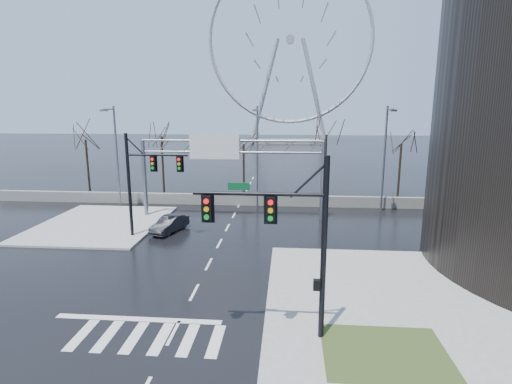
# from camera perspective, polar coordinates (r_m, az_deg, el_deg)

# --- Properties ---
(ground) EXTENTS (260.00, 260.00, 0.00)m
(ground) POSITION_cam_1_polar(r_m,az_deg,el_deg) (22.61, -8.81, -13.96)
(ground) COLOR black
(ground) RESTS_ON ground
(sidewalk_right_ext) EXTENTS (12.00, 10.00, 0.15)m
(sidewalk_right_ext) POSITION_cam_1_polar(r_m,az_deg,el_deg) (24.36, 16.51, -12.17)
(sidewalk_right_ext) COLOR gray
(sidewalk_right_ext) RESTS_ON ground
(sidewalk_far) EXTENTS (10.00, 12.00, 0.15)m
(sidewalk_far) POSITION_cam_1_polar(r_m,az_deg,el_deg) (36.85, -21.31, -4.24)
(sidewalk_far) COLOR gray
(sidewalk_far) RESTS_ON ground
(grass_strip) EXTENTS (5.00, 4.00, 0.02)m
(grass_strip) POSITION_cam_1_polar(r_m,az_deg,el_deg) (18.09, 17.96, -21.00)
(grass_strip) COLOR #2F3F1A
(grass_strip) RESTS_ON sidewalk_near
(barrier_wall) EXTENTS (52.00, 0.50, 1.10)m
(barrier_wall) POSITION_cam_1_polar(r_m,az_deg,el_deg) (41.12, -2.44, -1.11)
(barrier_wall) COLOR slate
(barrier_wall) RESTS_ON ground
(signal_mast_near) EXTENTS (5.52, 0.41, 8.00)m
(signal_mast_near) POSITION_cam_1_polar(r_m,az_deg,el_deg) (16.48, 5.03, -5.59)
(signal_mast_near) COLOR black
(signal_mast_near) RESTS_ON ground
(signal_mast_far) EXTENTS (4.72, 0.41, 8.00)m
(signal_mast_far) POSITION_cam_1_polar(r_m,az_deg,el_deg) (31.09, -15.85, 2.24)
(signal_mast_far) COLOR black
(signal_mast_far) RESTS_ON ground
(sign_gantry) EXTENTS (16.36, 0.40, 7.60)m
(sign_gantry) POSITION_cam_1_polar(r_m,az_deg,el_deg) (35.43, -4.10, 4.37)
(sign_gantry) COLOR slate
(sign_gantry) RESTS_ON ground
(streetlight_left) EXTENTS (0.50, 2.55, 10.00)m
(streetlight_left) POSITION_cam_1_polar(r_m,az_deg,el_deg) (41.72, -19.50, 5.84)
(streetlight_left) COLOR slate
(streetlight_left) RESTS_ON ground
(streetlight_mid) EXTENTS (0.50, 2.55, 10.00)m
(streetlight_mid) POSITION_cam_1_polar(r_m,az_deg,el_deg) (38.23, 0.15, 6.02)
(streetlight_mid) COLOR slate
(streetlight_mid) RESTS_ON ground
(streetlight_right) EXTENTS (0.50, 2.55, 10.00)m
(streetlight_right) POSITION_cam_1_polar(r_m,az_deg,el_deg) (39.17, 18.02, 5.58)
(streetlight_right) COLOR slate
(streetlight_right) RESTS_ON ground
(tree_far_left) EXTENTS (3.50, 3.50, 7.00)m
(tree_far_left) POSITION_cam_1_polar(r_m,az_deg,el_deg) (49.60, -23.12, 6.07)
(tree_far_left) COLOR black
(tree_far_left) RESTS_ON ground
(tree_left) EXTENTS (3.75, 3.75, 7.50)m
(tree_left) POSITION_cam_1_polar(r_m,az_deg,el_deg) (45.61, -13.32, 6.78)
(tree_left) COLOR black
(tree_left) RESTS_ON ground
(tree_center) EXTENTS (3.25, 3.25, 6.50)m
(tree_center) POSITION_cam_1_polar(r_m,az_deg,el_deg) (44.77, -1.78, 5.96)
(tree_center) COLOR black
(tree_center) RESTS_ON ground
(tree_right) EXTENTS (3.90, 3.90, 7.80)m
(tree_right) POSITION_cam_1_polar(r_m,az_deg,el_deg) (43.59, 9.99, 7.01)
(tree_right) COLOR black
(tree_right) RESTS_ON ground
(tree_far_right) EXTENTS (3.40, 3.40, 6.80)m
(tree_far_right) POSITION_cam_1_polar(r_m,az_deg,el_deg) (45.59, 20.01, 5.67)
(tree_far_right) COLOR black
(tree_far_right) RESTS_ON ground
(ferris_wheel) EXTENTS (45.00, 6.00, 50.91)m
(ferris_wheel) POSITION_cam_1_polar(r_m,az_deg,el_deg) (115.91, 4.89, 19.98)
(ferris_wheel) COLOR gray
(ferris_wheel) RESTS_ON ground
(car) EXTENTS (2.48, 4.15, 1.29)m
(car) POSITION_cam_1_polar(r_m,az_deg,el_deg) (33.00, -12.25, -4.49)
(car) COLOR black
(car) RESTS_ON ground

